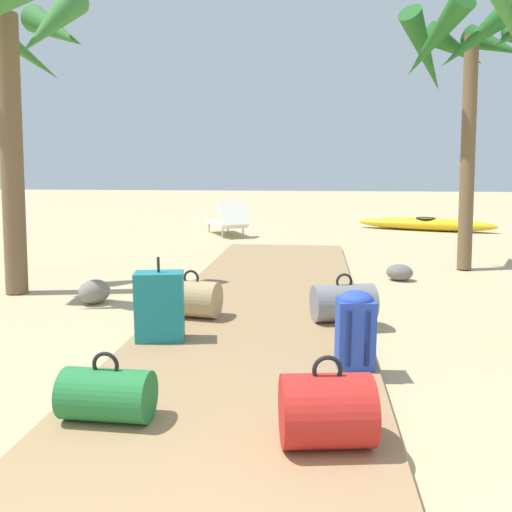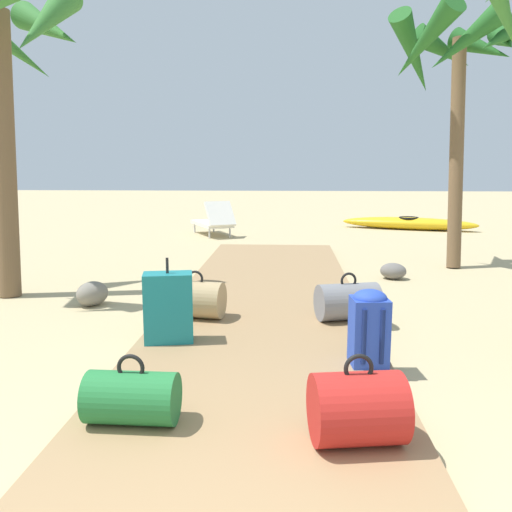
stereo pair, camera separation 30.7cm
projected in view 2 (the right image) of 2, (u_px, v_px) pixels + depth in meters
The scene contains 13 objects.
ground_plane at pixel (260, 340), 4.90m from camera, with size 60.00×60.00×0.00m, color tan.
boardwalk at pixel (264, 309), 5.80m from camera, with size 2.10×9.15×0.08m, color #9E7A51.
backpack_blue at pixel (369, 325), 4.04m from camera, with size 0.29×0.30×0.58m.
duffel_bag_grey at pixel (348, 301), 5.25m from camera, with size 0.67×0.50×0.47m.
duffel_bag_green at pixel (132, 397), 3.13m from camera, with size 0.54×0.32×0.42m.
suitcase_teal at pixel (168, 307), 4.58m from camera, with size 0.45×0.31×0.73m.
duffel_bag_red at pixel (357, 408), 2.90m from camera, with size 0.54×0.47×0.51m.
duffel_bag_tan at pixel (196, 299), 5.33m from camera, with size 0.60×0.45×0.48m.
palm_tree_far_right at pixel (458, 59), 8.01m from camera, with size 2.18×2.13×3.94m.
lounge_chair at pixel (214, 221), 12.21m from camera, with size 1.22×1.63×0.80m.
kayak at pixel (408, 223), 13.44m from camera, with size 3.35×1.58×0.31m.
rock_left_near at pixel (92, 294), 6.10m from camera, with size 0.39×0.30×0.28m, color gray.
rock_right_near at pixel (393, 271), 7.54m from camera, with size 0.30×0.36×0.23m, color slate.
Camera 2 is at (0.25, -1.04, 1.57)m, focal length 37.57 mm.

